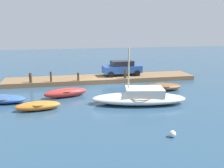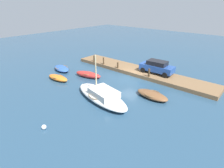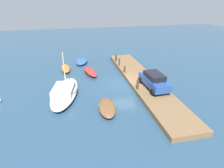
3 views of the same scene
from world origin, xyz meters
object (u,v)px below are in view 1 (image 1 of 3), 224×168
Objects in this scene: mooring_post_west at (125,74)px; parked_car at (122,68)px; marker_buoy at (173,134)px; dinghy_orange at (38,106)px; rowboat_brown at (163,87)px; rowboat_blue at (4,99)px; mooring_post_mid_east at (51,77)px; sailboat_white at (140,97)px; mooring_post_mid_west at (78,77)px; rowboat_red at (66,93)px; mooring_post_east at (31,78)px.

mooring_post_west is 0.23× the size of parked_car.
dinghy_orange is at bearing -40.42° from marker_buoy.
rowboat_blue is at bearing 8.67° from rowboat_brown.
mooring_post_mid_east reaches higher than marker_buoy.
dinghy_orange is 3.26× the size of mooring_post_west.
dinghy_orange is (10.96, 3.48, -0.01)m from rowboat_brown.
sailboat_white is 9.15m from parked_car.
parked_car is (-0.09, -1.72, 0.35)m from mooring_post_west.
rowboat_blue is at bearing 54.22° from mooring_post_mid_east.
mooring_post_mid_east is at bearing 0.00° from mooring_post_mid_west.
marker_buoy is (1.02, 13.45, -0.77)m from mooring_post_west.
sailboat_white is 9.22× the size of mooring_post_mid_west.
rowboat_blue is at bearing -40.77° from marker_buoy.
rowboat_blue is 3.58× the size of mooring_post_west.
mooring_post_west is 1.75m from parked_car.
mooring_post_mid_east reaches higher than rowboat_red.
mooring_post_east is (3.13, -4.16, 0.56)m from rowboat_red.
dinghy_orange is (2.06, 3.06, -0.06)m from rowboat_red.
sailboat_white is 9.91m from mooring_post_mid_east.
mooring_post_west is (-10.99, -4.85, 0.65)m from rowboat_blue.
sailboat_white is at bearing 173.98° from dinghy_orange.
marker_buoy is (-7.32, 6.23, -0.13)m from dinghy_orange.
sailboat_white is at bearing 178.52° from rowboat_blue.
sailboat_white reaches higher than rowboat_blue.
mooring_post_east is (12.03, -3.73, 0.62)m from rowboat_brown.
mooring_post_west is (-6.28, -4.16, 0.58)m from rowboat_red.
parked_car reaches higher than rowboat_brown.
mooring_post_mid_west is (7.47, -3.73, 0.55)m from rowboat_brown.
sailboat_white is (-5.43, 3.19, 0.14)m from rowboat_red.
marker_buoy is (-5.26, 9.29, -0.19)m from rowboat_red.
sailboat_white is at bearing 83.35° from mooring_post_west.
dinghy_orange is 8.04m from mooring_post_mid_west.
rowboat_blue is at bearing 23.81° from mooring_post_west.
marker_buoy is (-3.83, 13.45, -0.69)m from mooring_post_mid_west.
mooring_post_mid_west is at bearing -121.90° from rowboat_red.
parked_car is at bearing -61.18° from rowboat_brown.
dinghy_orange is at bearing 98.43° from mooring_post_east.
sailboat_white is at bearing 139.36° from mooring_post_east.
mooring_post_east reaches higher than rowboat_red.
mooring_post_mid_west reaches higher than rowboat_red.
mooring_post_mid_west is at bearing 0.00° from mooring_post_west.
mooring_post_mid_west is at bearing -74.11° from marker_buoy.
mooring_post_mid_west is 0.19× the size of parked_car.
sailboat_white reaches higher than rowboat_brown.
mooring_post_west is at bearing -51.03° from rowboat_brown.
mooring_post_mid_east is (1.22, -4.16, 0.59)m from rowboat_red.
rowboat_brown is at bearing 125.00° from mooring_post_west.
mooring_post_west is 0.99× the size of mooring_post_mid_east.
mooring_post_west is at bearing 180.00° from mooring_post_mid_east.
sailboat_white is 10.44m from rowboat_blue.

